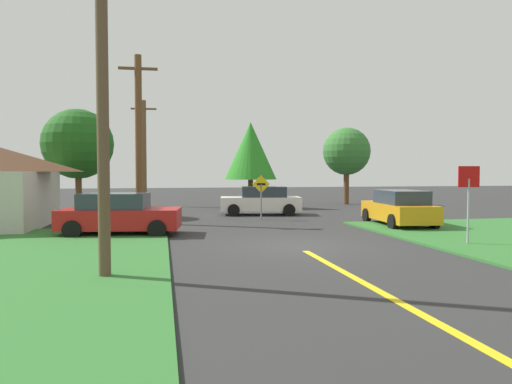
# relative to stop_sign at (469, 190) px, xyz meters

# --- Properties ---
(ground_plane) EXTENTS (120.00, 120.00, 0.00)m
(ground_plane) POSITION_rel_stop_sign_xyz_m (-5.56, 1.04, -1.82)
(ground_plane) COLOR #303030
(lane_stripe_center) EXTENTS (0.20, 14.00, 0.01)m
(lane_stripe_center) POSITION_rel_stop_sign_xyz_m (-5.56, -6.96, -1.82)
(lane_stripe_center) COLOR yellow
(lane_stripe_center) RESTS_ON ground
(stop_sign) EXTENTS (0.69, 0.17, 2.62)m
(stop_sign) POSITION_rel_stop_sign_xyz_m (0.00, 0.00, 0.00)
(stop_sign) COLOR #9EA0A8
(stop_sign) RESTS_ON ground
(parked_car_near_building) EXTENTS (4.70, 2.67, 1.62)m
(parked_car_near_building) POSITION_rel_stop_sign_xyz_m (-11.49, 4.99, -1.02)
(parked_car_near_building) COLOR red
(parked_car_near_building) RESTS_ON ground
(car_on_crossroad) EXTENTS (2.38, 4.71, 1.62)m
(car_on_crossroad) POSITION_rel_stop_sign_xyz_m (0.62, 5.62, -1.02)
(car_on_crossroad) COLOR orange
(car_on_crossroad) RESTS_ON ground
(car_approaching_junction) EXTENTS (4.75, 2.54, 1.62)m
(car_approaching_junction) POSITION_rel_stop_sign_xyz_m (-4.30, 12.29, -1.02)
(car_approaching_junction) COLOR white
(car_approaching_junction) RESTS_ON ground
(utility_pole_near) EXTENTS (1.80, 0.27, 9.10)m
(utility_pole_near) POSITION_rel_stop_sign_xyz_m (-11.13, -2.55, 2.87)
(utility_pole_near) COLOR brown
(utility_pole_near) RESTS_ON ground
(utility_pole_mid) EXTENTS (1.80, 0.33, 7.93)m
(utility_pole_mid) POSITION_rel_stop_sign_xyz_m (-10.92, 9.07, 2.24)
(utility_pole_mid) COLOR brown
(utility_pole_mid) RESTS_ON ground
(utility_pole_far) EXTENTS (1.80, 0.34, 7.59)m
(utility_pole_far) POSITION_rel_stop_sign_xyz_m (-11.12, 20.68, 2.07)
(utility_pole_far) COLOR brown
(utility_pole_far) RESTS_ON ground
(direction_sign) EXTENTS (0.91, 0.08, 2.28)m
(direction_sign) POSITION_rel_stop_sign_xyz_m (-4.92, 9.48, -0.41)
(direction_sign) COLOR slate
(direction_sign) RESTS_ON ground
(oak_tree_left) EXTENTS (3.56, 3.56, 5.87)m
(oak_tree_left) POSITION_rel_stop_sign_xyz_m (-3.91, 17.59, 2.08)
(oak_tree_left) COLOR brown
(oak_tree_left) RESTS_ON ground
(pine_tree_center) EXTENTS (3.60, 3.60, 5.84)m
(pine_tree_center) POSITION_rel_stop_sign_xyz_m (3.91, 19.55, 2.19)
(pine_tree_center) COLOR brown
(pine_tree_center) RESTS_ON ground
(oak_tree_right) EXTENTS (3.81, 3.81, 5.88)m
(oak_tree_right) POSITION_rel_stop_sign_xyz_m (-14.36, 13.25, 2.14)
(oak_tree_right) COLOR brown
(oak_tree_right) RESTS_ON ground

